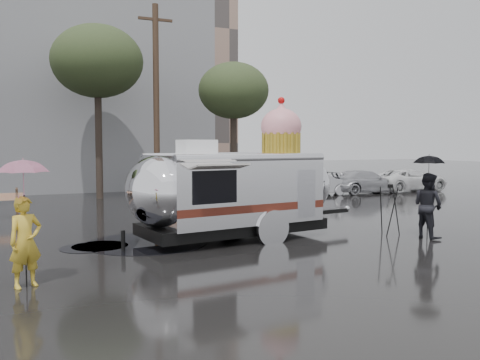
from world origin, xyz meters
name	(u,v)px	position (x,y,z in m)	size (l,w,h in m)	color
ground	(217,270)	(0.00, 0.00, 0.00)	(120.00, 120.00, 0.00)	black
puddles	(111,248)	(-1.57, 3.12, 0.01)	(8.21, 4.93, 0.01)	black
grey_building	(5,77)	(-4.00, 24.00, 6.50)	(22.00, 12.00, 13.00)	slate
utility_pole	(156,100)	(2.50, 14.00, 4.62)	(1.60, 0.28, 9.00)	#473323
tree_mid	(97,62)	(0.00, 15.00, 6.34)	(4.20, 4.20, 8.03)	#382D26
tree_right	(234,91)	(6.00, 13.00, 5.06)	(3.36, 3.36, 6.42)	#382D26
parked_cars	(345,180)	(11.78, 12.00, 0.72)	(13.20, 1.90, 1.50)	silver
airstream_trailer	(236,187)	(1.77, 3.07, 1.38)	(7.29, 3.37, 3.95)	silver
person_left	(25,242)	(-3.53, 0.28, 0.81)	(0.58, 0.39, 1.62)	gold
umbrella_pink	(24,179)	(-3.53, 0.28, 1.92)	(1.10, 1.10, 2.30)	pink
person_right	(428,206)	(6.52, 0.98, 0.88)	(0.85, 0.47, 1.77)	black
umbrella_black	(429,168)	(6.52, 0.98, 1.91)	(1.06, 1.06, 2.27)	black
tripod	(390,205)	(5.91, 1.78, 0.84)	(0.54, 0.59, 1.43)	black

